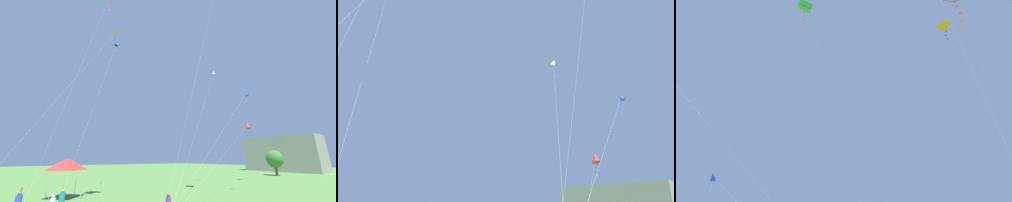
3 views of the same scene
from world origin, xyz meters
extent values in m
cube|color=gray|center=(-12.48, 66.44, 5.30)|extent=(21.50, 9.01, 10.60)
cylinder|color=brown|center=(-7.08, 48.70, 1.09)|extent=(0.57, 0.57, 2.18)
ellipsoid|color=#387533|center=(-7.08, 48.70, 3.83)|extent=(3.90, 3.51, 4.09)
cylinder|color=#B7B7BC|center=(-9.45, 2.05, 1.38)|extent=(0.05, 0.05, 2.76)
cylinder|color=#B7B7BC|center=(-6.69, 2.05, 1.38)|extent=(0.05, 0.05, 2.76)
cylinder|color=#B7B7BC|center=(-9.45, 4.81, 1.38)|extent=(0.05, 0.05, 2.76)
cylinder|color=#B7B7BC|center=(-6.69, 4.81, 1.38)|extent=(0.05, 0.05, 2.76)
pyramid|color=red|center=(-8.07, 3.43, 3.36)|extent=(3.07, 3.07, 1.21)
cylinder|color=blue|center=(-2.48, -0.29, 1.17)|extent=(0.41, 0.41, 0.68)
sphere|color=#896042|center=(-2.48, -0.29, 1.62)|extent=(0.26, 0.26, 0.26)
cylinder|color=#896042|center=(-2.45, -0.27, 1.73)|extent=(0.23, 0.23, 0.59)
cylinder|color=purple|center=(3.93, 7.93, 1.08)|extent=(0.38, 0.38, 0.63)
sphere|color=brown|center=(3.93, 7.93, 1.50)|extent=(0.24, 0.24, 0.24)
sphere|color=tan|center=(-1.09, 1.63, 1.38)|extent=(0.22, 0.22, 0.22)
cylinder|color=teal|center=(-1.88, 2.31, 1.16)|extent=(0.41, 0.41, 0.68)
sphere|color=tan|center=(-1.88, 2.31, 1.61)|extent=(0.26, 0.26, 0.26)
cylinder|color=tan|center=(-1.88, 2.28, 1.72)|extent=(0.13, 0.20, 0.59)
cylinder|color=silver|center=(3.17, 14.89, 6.01)|extent=(0.33, 12.91, 12.02)
cone|color=blue|center=(3.01, 21.34, 12.01)|extent=(0.80, 0.61, 0.78)
sphere|color=white|center=(3.04, 21.35, 11.69)|extent=(0.08, 0.08, 0.08)
sphere|color=white|center=(3.07, 21.35, 11.47)|extent=(0.08, 0.08, 0.08)
sphere|color=white|center=(3.06, 21.36, 11.25)|extent=(0.08, 0.08, 0.08)
sphere|color=white|center=(3.04, 21.36, 11.03)|extent=(0.08, 0.08, 0.08)
cylinder|color=silver|center=(-6.38, 5.20, 10.69)|extent=(8.53, 6.42, 21.38)
pyramid|color=black|center=(-10.64, 8.42, 21.42)|extent=(0.68, 0.66, 0.35)
sphere|color=yellow|center=(-10.66, 8.33, 21.05)|extent=(0.08, 0.08, 0.08)
sphere|color=yellow|center=(-10.68, 8.47, 20.83)|extent=(0.08, 0.08, 0.08)
sphere|color=yellow|center=(-10.56, 8.42, 20.60)|extent=(0.08, 0.08, 0.08)
sphere|color=yellow|center=(-10.59, 8.40, 20.37)|extent=(0.08, 0.08, 0.08)
cylinder|color=silver|center=(-1.75, 2.00, 10.92)|extent=(0.27, 4.35, 21.83)
sphere|color=pink|center=(-1.70, 4.23, 20.37)|extent=(0.21, 0.21, 0.21)
sphere|color=pink|center=(-1.67, 4.15, 19.77)|extent=(0.21, 0.21, 0.21)
sphere|color=pink|center=(-1.58, 4.15, 19.16)|extent=(0.21, 0.21, 0.21)
cylinder|color=silver|center=(-0.11, 16.18, 9.44)|extent=(8.51, 16.76, 18.87)
cone|color=white|center=(-4.35, 24.56, 18.87)|extent=(0.85, 0.70, 0.80)
sphere|color=#2DBCD1|center=(-4.41, 24.63, 18.53)|extent=(0.08, 0.08, 0.08)
sphere|color=#2DBCD1|center=(-4.35, 24.64, 18.29)|extent=(0.08, 0.08, 0.08)
sphere|color=#2DBCD1|center=(-4.40, 24.53, 18.05)|extent=(0.08, 0.08, 0.08)
sphere|color=#2DBCD1|center=(-4.35, 24.50, 17.82)|extent=(0.08, 0.08, 0.08)
cylinder|color=silver|center=(4.16, 12.16, 14.87)|extent=(1.42, 8.54, 29.74)
cylinder|color=silver|center=(0.16, 20.35, 4.98)|extent=(8.34, 25.44, 9.96)
cone|color=red|center=(-4.00, 33.07, 9.96)|extent=(1.58, 1.56, 1.40)
sphere|color=#2DBCD1|center=(-4.03, 33.05, 9.31)|extent=(0.16, 0.16, 0.16)
sphere|color=#2DBCD1|center=(-4.07, 33.09, 8.86)|extent=(0.16, 0.16, 0.16)
sphere|color=#2DBCD1|center=(-4.05, 33.07, 8.41)|extent=(0.16, 0.16, 0.16)
sphere|color=#2DBCD1|center=(-4.08, 33.03, 7.96)|extent=(0.16, 0.16, 0.16)
cylinder|color=silver|center=(-2.21, 0.98, 8.88)|extent=(1.32, 9.05, 17.77)
pyramid|color=orange|center=(-2.86, 5.52, 17.81)|extent=(0.64, 0.76, 0.46)
sphere|color=purple|center=(-2.91, 5.43, 17.32)|extent=(0.11, 0.11, 0.11)
sphere|color=purple|center=(-2.88, 5.50, 17.01)|extent=(0.11, 0.11, 0.11)
sphere|color=purple|center=(-2.94, 5.43, 16.71)|extent=(0.11, 0.11, 0.11)
camera|label=1|loc=(15.32, -0.67, 3.98)|focal=20.00mm
camera|label=2|loc=(9.76, -3.49, 2.30)|focal=35.00mm
camera|label=3|loc=(-19.16, 8.51, 2.39)|focal=40.00mm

